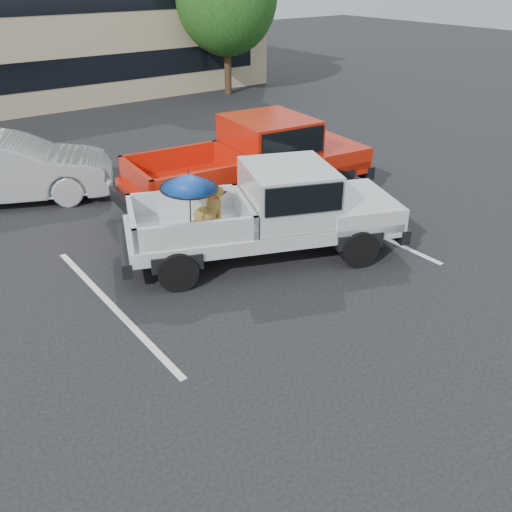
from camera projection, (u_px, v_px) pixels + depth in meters
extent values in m
plane|color=black|center=(314.00, 301.00, 10.27)|extent=(90.00, 90.00, 0.00)
cube|color=silver|center=(113.00, 306.00, 10.10)|extent=(0.12, 5.00, 0.01)
cube|color=silver|center=(353.00, 224.00, 13.28)|extent=(0.12, 5.00, 0.01)
cube|color=tan|center=(30.00, 25.00, 24.92)|extent=(20.00, 8.00, 6.00)
cube|color=black|center=(68.00, 73.00, 22.77)|extent=(18.00, 0.08, 1.10)
cylinder|color=#332114|center=(228.00, 63.00, 25.82)|extent=(0.32, 0.32, 2.73)
cylinder|color=#332114|center=(95.00, 48.00, 29.90)|extent=(0.32, 0.32, 2.86)
cylinder|color=black|center=(178.00, 271.00, 10.47)|extent=(0.81, 0.54, 0.76)
cylinder|color=black|center=(166.00, 230.00, 12.05)|extent=(0.81, 0.54, 0.76)
cylinder|color=black|center=(359.00, 248.00, 11.29)|extent=(0.81, 0.54, 0.76)
cylinder|color=black|center=(325.00, 213.00, 12.87)|extent=(0.81, 0.54, 0.76)
cube|color=silver|center=(261.00, 226.00, 11.55)|extent=(5.72, 3.78, 0.28)
cube|color=silver|center=(354.00, 207.00, 11.91)|extent=(2.10, 2.34, 0.46)
cube|color=black|center=(384.00, 220.00, 12.26)|extent=(0.91, 1.89, 0.30)
cube|color=black|center=(124.00, 249.00, 11.00)|extent=(0.89, 1.89, 0.28)
cube|color=silver|center=(288.00, 192.00, 11.36)|extent=(2.21, 2.32, 1.05)
cube|color=black|center=(288.00, 182.00, 11.27)|extent=(2.11, 2.36, 0.55)
cube|color=black|center=(190.00, 231.00, 11.19)|extent=(2.82, 2.56, 0.10)
cube|color=silver|center=(183.00, 201.00, 11.80)|extent=(2.17, 0.94, 0.50)
cube|color=silver|center=(197.00, 235.00, 10.31)|extent=(2.17, 0.94, 0.50)
cube|color=silver|center=(132.00, 223.00, 10.80)|extent=(0.77, 1.75, 0.50)
cube|color=silver|center=(245.00, 211.00, 11.30)|extent=(0.77, 1.75, 0.50)
ellipsoid|color=brown|center=(205.00, 214.00, 11.39)|extent=(0.61, 0.57, 0.33)
cylinder|color=brown|center=(219.00, 216.00, 11.39)|extent=(0.07, 0.07, 0.25)
cylinder|color=brown|center=(218.00, 213.00, 11.54)|extent=(0.07, 0.07, 0.25)
ellipsoid|color=brown|center=(214.00, 204.00, 11.33)|extent=(0.39, 0.38, 0.44)
cylinder|color=red|center=(214.00, 197.00, 11.27)|extent=(0.22, 0.22, 0.04)
sphere|color=brown|center=(218.00, 192.00, 11.24)|extent=(0.24, 0.24, 0.24)
cone|color=black|center=(224.00, 192.00, 11.28)|extent=(0.19, 0.17, 0.11)
cone|color=black|center=(217.00, 187.00, 11.12)|extent=(0.08, 0.08, 0.12)
cone|color=black|center=(216.00, 185.00, 11.23)|extent=(0.08, 0.08, 0.12)
cylinder|color=brown|center=(196.00, 220.00, 11.39)|extent=(0.29, 0.05, 0.10)
cylinder|color=black|center=(190.00, 208.00, 10.72)|extent=(0.02, 0.10, 1.05)
cone|color=#113E9C|center=(189.00, 181.00, 10.47)|extent=(1.10, 1.12, 0.36)
cylinder|color=black|center=(188.00, 173.00, 10.40)|extent=(0.02, 0.02, 0.10)
cylinder|color=black|center=(189.00, 188.00, 10.53)|extent=(1.10, 1.10, 0.09)
cylinder|color=black|center=(190.00, 219.00, 12.49)|extent=(0.88, 0.40, 0.85)
cylinder|color=black|center=(155.00, 190.00, 14.06)|extent=(0.88, 0.40, 0.85)
cylinder|color=black|center=(335.00, 186.00, 14.33)|extent=(0.88, 0.40, 0.85)
cylinder|color=black|center=(290.00, 164.00, 15.90)|extent=(0.88, 0.40, 0.85)
cube|color=red|center=(248.00, 175.00, 14.07)|extent=(6.20, 2.73, 0.31)
cube|color=red|center=(321.00, 152.00, 14.99)|extent=(1.88, 2.30, 0.51)
cube|color=black|center=(345.00, 163.00, 15.57)|extent=(0.44, 2.20, 0.34)
cube|color=black|center=(129.00, 207.00, 12.75)|extent=(0.42, 2.20, 0.31)
cube|color=red|center=(269.00, 141.00, 14.01)|extent=(2.04, 2.23, 1.17)
cube|color=black|center=(269.00, 132.00, 13.90)|extent=(1.88, 2.32, 0.61)
cube|color=black|center=(188.00, 184.00, 13.30)|extent=(2.76, 2.30, 0.11)
cube|color=red|center=(170.00, 159.00, 13.89)|extent=(2.57, 0.37, 0.56)
cube|color=red|center=(206.00, 183.00, 12.41)|extent=(2.57, 0.37, 0.56)
cube|color=red|center=(136.00, 180.00, 12.58)|extent=(0.31, 2.06, 0.56)
cube|color=red|center=(233.00, 162.00, 13.71)|extent=(0.31, 2.06, 0.56)
imported|color=#AFB2B7|center=(7.00, 169.00, 14.24)|extent=(5.34, 3.65, 1.67)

